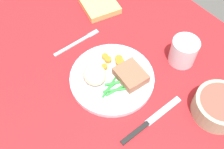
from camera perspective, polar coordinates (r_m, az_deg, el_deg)
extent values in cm
cube|color=red|center=(75.40, 0.92, -3.86)|extent=(120.00, 90.00, 2.00)
cylinder|color=white|center=(75.79, 0.00, -0.76)|extent=(24.10, 24.10, 1.60)
cube|color=#936047|center=(74.03, 3.87, 0.05)|extent=(8.86, 7.58, 2.79)
ellipsoid|color=beige|center=(72.75, -3.74, -0.05)|extent=(6.80, 6.29, 4.76)
cylinder|color=orange|center=(77.86, -0.86, 3.19)|extent=(2.10, 2.10, 1.13)
cylinder|color=orange|center=(76.33, -1.64, 1.64)|extent=(1.80, 1.80, 1.17)
cylinder|color=orange|center=(78.66, -1.52, 3.87)|extent=(1.99, 1.99, 1.03)
cylinder|color=orange|center=(78.12, 1.48, 3.36)|extent=(2.37, 2.37, 1.04)
cylinder|color=orange|center=(77.28, 1.69, 2.67)|extent=(2.52, 2.52, 1.26)
cylinder|color=#2D8C38|center=(72.67, 1.53, -2.94)|extent=(1.58, 7.83, 0.74)
cylinder|color=#2D8C38|center=(72.83, -0.63, -2.76)|extent=(3.34, 6.77, 0.66)
cylinder|color=#2D8C38|center=(72.26, 1.19, -3.48)|extent=(4.00, 6.10, 0.74)
cylinder|color=#2D8C38|center=(73.53, 0.89, -1.77)|extent=(3.43, 6.26, 0.81)
cylinder|color=#2D8C38|center=(73.38, 0.54, -2.10)|extent=(0.96, 7.91, 0.61)
cube|color=silver|center=(84.80, -8.61, 6.20)|extent=(1.00, 13.00, 0.40)
cube|color=silver|center=(87.84, -4.29, 9.06)|extent=(0.24, 3.60, 0.40)
cube|color=silver|center=(87.61, -4.13, 8.92)|extent=(0.24, 3.60, 0.40)
cube|color=silver|center=(87.38, -3.98, 8.77)|extent=(0.24, 3.60, 0.40)
cube|color=silver|center=(87.15, -3.82, 8.62)|extent=(0.24, 3.60, 0.40)
cube|color=black|center=(69.08, 5.01, -12.40)|extent=(1.30, 9.00, 0.64)
cube|color=silver|center=(72.65, 10.99, -7.65)|extent=(1.70, 12.00, 0.40)
cylinder|color=silver|center=(80.17, 15.12, 4.83)|extent=(7.85, 7.85, 8.06)
cylinder|color=silver|center=(81.68, 14.82, 3.96)|extent=(7.22, 7.22, 4.07)
cylinder|color=#99B28C|center=(74.21, 21.95, -6.41)|extent=(13.15, 13.15, 5.72)
cylinder|color=#B24C3F|center=(73.15, 22.26, -5.94)|extent=(11.18, 11.18, 3.15)
cube|color=#DBBC6B|center=(95.64, -2.67, 14.68)|extent=(14.30, 13.71, 2.18)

